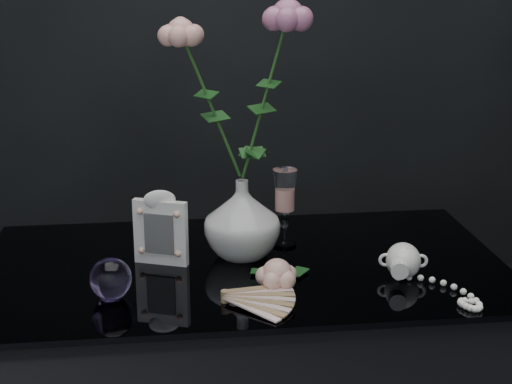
{
  "coord_description": "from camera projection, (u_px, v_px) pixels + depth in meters",
  "views": [
    {
      "loc": [
        -0.16,
        -1.41,
        1.37
      ],
      "look_at": [
        0.02,
        0.02,
        0.92
      ],
      "focal_mm": 55.0,
      "sensor_mm": 36.0,
      "label": 1
    }
  ],
  "objects": [
    {
      "name": "loose_rose",
      "position": [
        277.0,
        274.0,
        1.46
      ],
      "size": [
        0.19,
        0.21,
        0.06
      ],
      "primitive_type": null,
      "rotation": [
        0.0,
        0.0,
        0.39
      ],
      "color": "#F2B29C",
      "rests_on": "table"
    },
    {
      "name": "paperweight",
      "position": [
        111.0,
        279.0,
        1.42
      ],
      "size": [
        0.1,
        0.1,
        0.08
      ],
      "primitive_type": null,
      "rotation": [
        0.0,
        0.0,
        -0.3
      ],
      "color": "#9477C2",
      "rests_on": "table"
    },
    {
      "name": "paper_fan",
      "position": [
        225.0,
        295.0,
        1.41
      ],
      "size": [
        0.31,
        0.28,
        0.03
      ],
      "primitive_type": null,
      "rotation": [
        0.0,
        0.0,
        -0.41
      ],
      "color": "beige",
      "rests_on": "table"
    },
    {
      "name": "pearl_jar",
      "position": [
        403.0,
        259.0,
        1.52
      ],
      "size": [
        0.28,
        0.28,
        0.07
      ],
      "primitive_type": null,
      "rotation": [
        0.0,
        0.0,
        -0.19
      ],
      "color": "white",
      "rests_on": "table"
    },
    {
      "name": "picture_frame",
      "position": [
        161.0,
        227.0,
        1.56
      ],
      "size": [
        0.14,
        0.12,
        0.16
      ],
      "primitive_type": null,
      "rotation": [
        0.0,
        0.0,
        -0.37
      ],
      "color": "white",
      "rests_on": "table"
    },
    {
      "name": "wine_glass",
      "position": [
        285.0,
        208.0,
        1.66
      ],
      "size": [
        0.05,
        0.05,
        0.17
      ],
      "primitive_type": null,
      "rotation": [
        0.0,
        0.0,
        -0.02
      ],
      "color": "white",
      "rests_on": "table"
    },
    {
      "name": "vase",
      "position": [
        242.0,
        219.0,
        1.6
      ],
      "size": [
        0.21,
        0.21,
        0.16
      ],
      "primitive_type": "imported",
      "rotation": [
        0.0,
        0.0,
        -0.42
      ],
      "color": "silver",
      "rests_on": "table"
    },
    {
      "name": "roses",
      "position": [
        240.0,
        85.0,
        1.51
      ],
      "size": [
        0.28,
        0.11,
        0.41
      ],
      "color": "#F9A79A",
      "rests_on": "vase"
    }
  ]
}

